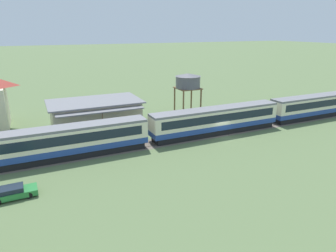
# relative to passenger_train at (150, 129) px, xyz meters

# --- Properties ---
(ground_plane) EXTENTS (600.00, 600.00, 0.00)m
(ground_plane) POSITION_rel_passenger_train_xyz_m (11.17, -1.52, -2.30)
(ground_plane) COLOR #566B42
(passenger_train) EXTENTS (89.68, 3.00, 4.14)m
(passenger_train) POSITION_rel_passenger_train_xyz_m (0.00, 0.00, 0.00)
(passenger_train) COLOR #234293
(passenger_train) RESTS_ON ground_plane
(railway_track) EXTENTS (160.63, 3.60, 0.04)m
(railway_track) POSITION_rel_passenger_train_xyz_m (0.46, 0.00, -2.29)
(railway_track) COLOR #665B51
(railway_track) RESTS_ON ground_plane
(station_building) EXTENTS (14.52, 9.90, 4.65)m
(station_building) POSITION_rel_passenger_train_xyz_m (-5.39, 10.36, 0.05)
(station_building) COLOR #BCB293
(station_building) RESTS_ON ground_plane
(water_tower) EXTENTS (4.55, 4.55, 8.15)m
(water_tower) POSITION_rel_passenger_train_xyz_m (11.12, 9.52, 4.40)
(water_tower) COLOR brown
(water_tower) RESTS_ON ground_plane
(parked_car_green) EXTENTS (4.35, 1.87, 1.18)m
(parked_car_green) POSITION_rel_passenger_train_xyz_m (-17.20, -7.67, -1.73)
(parked_car_green) COLOR #287A38
(parked_car_green) RESTS_ON ground_plane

